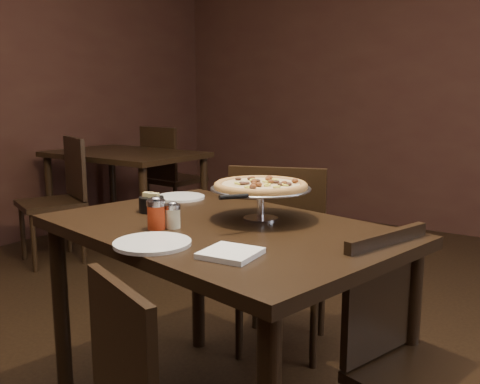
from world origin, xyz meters
The scene contains 15 objects.
room centered at (0.06, 0.03, 1.40)m, with size 6.04×7.04×2.84m.
dining_table centered at (0.04, -0.06, 0.70)m, with size 1.42×1.08×0.80m.
background_table centered at (-2.20, 1.57, 0.69)m, with size 1.27×0.84×0.79m.
pizza_stand centered at (0.11, 0.11, 0.93)m, with size 0.38×0.38×0.16m.
parmesan_shaker centered at (-0.08, -0.19, 0.85)m, with size 0.06×0.06×0.10m.
pepper_flake_shaker centered at (-0.12, -0.23, 0.86)m, with size 0.07×0.07×0.12m.
packet_caddy centered at (-0.33, -0.04, 0.84)m, with size 0.10×0.10×0.08m.
napkin_stack centered at (0.29, -0.34, 0.81)m, with size 0.16×0.16×0.02m, color white.
plate_left centered at (-0.42, 0.25, 0.81)m, with size 0.22×0.22×0.01m, color white.
plate_near centered at (0.02, -0.39, 0.81)m, with size 0.25×0.25×0.01m, color white.
serving_spatula centered at (0.14, -0.12, 0.93)m, with size 0.13×0.13×0.02m.
chair_far centered at (-0.08, 0.58, 0.52)m, with size 0.57×0.57×0.95m.
chair_side centered at (0.73, 0.02, 0.46)m, with size 0.49×0.49×0.84m.
bg_chair_far centered at (-2.23, 2.14, 0.53)m, with size 0.48×0.48×0.98m.
bg_chair_near centered at (-2.24, 0.93, 0.52)m, with size 0.57×0.57×0.95m.
Camera 1 is at (1.18, -1.58, 1.27)m, focal length 40.00 mm.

